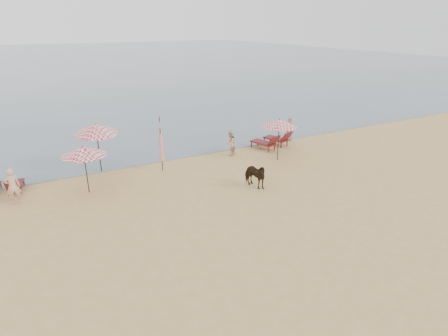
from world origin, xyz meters
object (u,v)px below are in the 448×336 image
(cow, at_px, (254,175))
(beachgoer_left, at_px, (13,186))
(umbrella_open_right, at_px, (279,123))
(umbrella_open_left_a, at_px, (83,151))
(beachgoer_right_b, at_px, (290,130))
(umbrella_closed_left, at_px, (161,145))
(umbrella_open_left_b, at_px, (96,129))
(lounger_cluster_right, at_px, (273,140))
(umbrella_closed_right, at_px, (160,133))
(beachgoer_right_a, at_px, (230,143))

(cow, bearing_deg, beachgoer_left, 146.98)
(umbrella_open_right, bearing_deg, umbrella_open_left_a, 176.19)
(beachgoer_left, xyz_separation_m, beachgoer_right_b, (16.13, 1.73, -0.02))
(cow, bearing_deg, umbrella_closed_left, 112.81)
(umbrella_open_left_b, xyz_separation_m, umbrella_closed_left, (2.90, -1.43, -0.90))
(cow, bearing_deg, lounger_cluster_right, 32.60)
(umbrella_open_left_a, height_order, beachgoer_left, umbrella_open_left_a)
(cow, relative_size, beachgoer_right_b, 0.92)
(lounger_cluster_right, height_order, umbrella_open_left_a, umbrella_open_left_a)
(umbrella_closed_right, height_order, beachgoer_left, umbrella_closed_right)
(umbrella_open_right, distance_m, beachgoer_right_a, 3.15)
(umbrella_open_left_b, relative_size, beachgoer_left, 1.65)
(lounger_cluster_right, height_order, beachgoer_left, beachgoer_left)
(lounger_cluster_right, distance_m, cow, 6.30)
(lounger_cluster_right, relative_size, beachgoer_left, 1.45)
(beachgoer_right_b, bearing_deg, cow, 65.09)
(beachgoer_right_b, bearing_deg, umbrella_open_left_a, 33.50)
(cow, xyz_separation_m, beachgoer_left, (-10.05, 3.45, 0.20))
(umbrella_open_right, relative_size, beachgoer_right_a, 1.60)
(lounger_cluster_right, relative_size, umbrella_open_left_b, 0.88)
(beachgoer_right_b, bearing_deg, lounger_cluster_right, 43.38)
(umbrella_open_left_a, bearing_deg, beachgoer_left, 177.04)
(beachgoer_left, bearing_deg, umbrella_open_right, 172.05)
(umbrella_closed_left, height_order, beachgoer_left, umbrella_closed_left)
(lounger_cluster_right, distance_m, beachgoer_right_b, 1.89)
(umbrella_open_left_b, distance_m, beachgoer_right_a, 7.49)
(umbrella_closed_right, xyz_separation_m, beachgoer_left, (-7.63, -2.78, -0.66))
(umbrella_open_right, distance_m, cow, 4.42)
(umbrella_closed_left, xyz_separation_m, cow, (3.11, -4.14, -0.82))
(umbrella_closed_right, distance_m, beachgoer_left, 8.15)
(lounger_cluster_right, bearing_deg, beachgoer_left, 169.96)
(beachgoer_left, relative_size, beachgoer_right_b, 1.03)
(umbrella_closed_left, distance_m, beachgoer_left, 7.00)
(umbrella_open_right, bearing_deg, beachgoer_left, 175.60)
(umbrella_open_left_b, xyz_separation_m, beachgoer_left, (-4.04, -2.12, -1.52))
(lounger_cluster_right, distance_m, umbrella_closed_left, 7.50)
(lounger_cluster_right, bearing_deg, umbrella_open_right, -132.75)
(umbrella_open_left_a, height_order, beachgoer_right_a, umbrella_open_left_a)
(umbrella_open_left_b, distance_m, beachgoer_left, 4.81)
(umbrella_closed_right, relative_size, beachgoer_right_b, 1.51)
(lounger_cluster_right, distance_m, umbrella_open_left_b, 10.53)
(beachgoer_right_a, bearing_deg, umbrella_open_left_b, -50.14)
(umbrella_open_right, bearing_deg, umbrella_open_left_b, 161.43)
(umbrella_open_left_b, distance_m, umbrella_open_right, 9.72)
(lounger_cluster_right, height_order, umbrella_closed_right, umbrella_closed_right)
(umbrella_open_left_b, xyz_separation_m, beachgoer_right_b, (12.09, -0.39, -1.54))
(umbrella_closed_left, bearing_deg, cow, -53.11)
(beachgoer_right_a, bearing_deg, beachgoer_left, -36.62)
(umbrella_open_left_b, relative_size, beachgoer_right_a, 1.78)
(umbrella_open_right, bearing_deg, umbrella_closed_left, 165.51)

